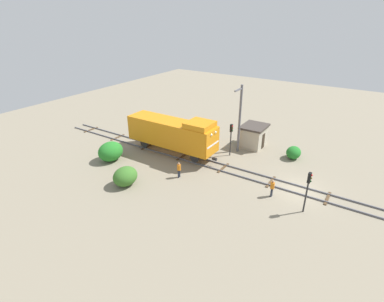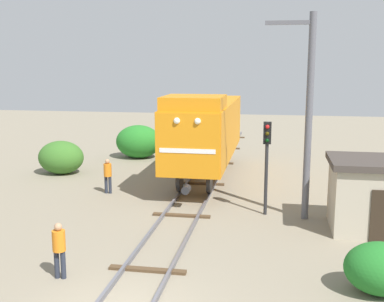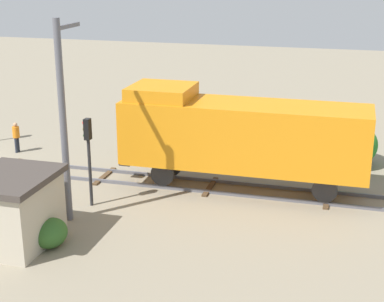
# 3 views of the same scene
# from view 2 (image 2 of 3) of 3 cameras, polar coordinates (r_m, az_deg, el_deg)

# --- Properties ---
(locomotive) EXTENTS (2.90, 11.60, 4.60)m
(locomotive) POSITION_cam_2_polar(r_m,az_deg,el_deg) (25.90, 1.58, 2.70)
(locomotive) COLOR orange
(locomotive) RESTS_ON railway_track
(traffic_signal_mid) EXTENTS (0.32, 0.34, 3.90)m
(traffic_signal_mid) POSITION_cam_2_polar(r_m,az_deg,el_deg) (19.87, 8.86, 0.06)
(traffic_signal_mid) COLOR #262628
(traffic_signal_mid) RESTS_ON ground
(worker_near_track) EXTENTS (0.38, 0.38, 1.70)m
(worker_near_track) POSITION_cam_2_polar(r_m,az_deg,el_deg) (14.79, -15.48, -10.80)
(worker_near_track) COLOR #262B38
(worker_near_track) RESTS_ON ground
(worker_by_signal) EXTENTS (0.38, 0.38, 1.70)m
(worker_by_signal) POSITION_cam_2_polar(r_m,az_deg,el_deg) (23.59, -9.96, -2.61)
(worker_by_signal) COLOR #262B38
(worker_by_signal) RESTS_ON ground
(catenary_mast) EXTENTS (1.94, 0.28, 8.16)m
(catenary_mast) POSITION_cam_2_polar(r_m,az_deg,el_deg) (19.44, 13.53, 4.45)
(catenary_mast) COLOR #595960
(catenary_mast) RESTS_ON ground
(relay_hut) EXTENTS (3.50, 2.90, 2.74)m
(relay_hut) POSITION_cam_2_polar(r_m,az_deg,el_deg) (19.37, 20.94, -4.83)
(relay_hut) COLOR #B2A893
(relay_hut) RESTS_ON ground
(bush_near) EXTENTS (2.60, 2.13, 1.89)m
(bush_near) POSITION_cam_2_polar(r_m,az_deg,el_deg) (28.35, -15.26, -0.74)
(bush_near) COLOR #376B26
(bush_near) RESTS_ON ground
(bush_mid) EXTENTS (1.99, 1.63, 1.45)m
(bush_mid) POSITION_cam_2_polar(r_m,az_deg,el_deg) (14.46, 21.50, -12.84)
(bush_mid) COLOR #217126
(bush_mid) RESTS_ON ground
(bush_far) EXTENTS (3.01, 2.46, 2.19)m
(bush_far) POSITION_cam_2_polar(r_m,az_deg,el_deg) (32.12, -6.36, 1.12)
(bush_far) COLOR #257726
(bush_far) RESTS_ON ground
(bush_back) EXTENTS (1.48, 1.21, 1.08)m
(bush_back) POSITION_cam_2_polar(r_m,az_deg,el_deg) (20.88, 19.74, -6.09)
(bush_back) COLOR #325F26
(bush_back) RESTS_ON ground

